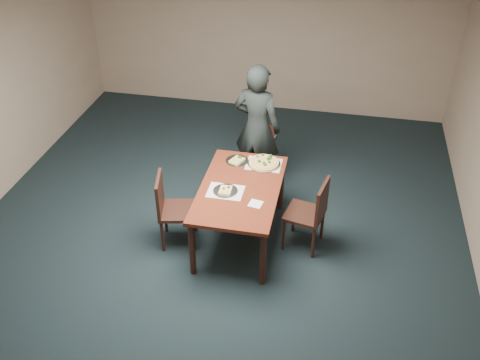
% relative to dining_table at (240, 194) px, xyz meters
% --- Properties ---
extents(ground, '(8.00, 8.00, 0.00)m').
position_rel_dining_table_xyz_m(ground, '(-0.29, -0.47, -0.66)').
color(ground, black).
rests_on(ground, ground).
extents(room_shell, '(8.00, 8.00, 8.00)m').
position_rel_dining_table_xyz_m(room_shell, '(-0.29, -0.47, 1.08)').
color(room_shell, tan).
rests_on(room_shell, ground).
extents(dining_table, '(0.90, 1.50, 0.75)m').
position_rel_dining_table_xyz_m(dining_table, '(0.00, 0.00, 0.00)').
color(dining_table, '#511C10').
rests_on(dining_table, ground).
extents(chair_far, '(0.55, 0.55, 0.91)m').
position_rel_dining_table_xyz_m(chair_far, '(-0.01, 1.17, -0.14)').
color(chair_far, black).
rests_on(chair_far, ground).
extents(chair_left, '(0.50, 0.50, 0.91)m').
position_rel_dining_table_xyz_m(chair_left, '(-0.77, -0.21, -0.14)').
color(chair_left, black).
rests_on(chair_left, ground).
extents(chair_right, '(0.50, 0.50, 0.91)m').
position_rel_dining_table_xyz_m(chair_right, '(0.83, 0.03, -0.14)').
color(chair_right, black).
rests_on(chair_right, ground).
extents(diner, '(0.72, 0.56, 1.75)m').
position_rel_dining_table_xyz_m(diner, '(-0.02, 1.19, 0.22)').
color(diner, black).
rests_on(diner, ground).
extents(placemat_main, '(0.42, 0.32, 0.00)m').
position_rel_dining_table_xyz_m(placemat_main, '(0.19, 0.53, 0.09)').
color(placemat_main, white).
rests_on(placemat_main, dining_table).
extents(placemat_near, '(0.40, 0.30, 0.00)m').
position_rel_dining_table_xyz_m(placemat_near, '(-0.14, -0.11, 0.09)').
color(placemat_near, white).
rests_on(placemat_near, dining_table).
extents(pizza_pan, '(0.40, 0.40, 0.07)m').
position_rel_dining_table_xyz_m(pizza_pan, '(0.19, 0.53, 0.12)').
color(pizza_pan, silver).
rests_on(pizza_pan, dining_table).
extents(slice_plate_near, '(0.28, 0.28, 0.06)m').
position_rel_dining_table_xyz_m(slice_plate_near, '(-0.14, -0.11, 0.11)').
color(slice_plate_near, silver).
rests_on(slice_plate_near, dining_table).
extents(slice_plate_far, '(0.28, 0.28, 0.06)m').
position_rel_dining_table_xyz_m(slice_plate_far, '(-0.14, 0.53, 0.10)').
color(slice_plate_far, silver).
rests_on(slice_plate_far, dining_table).
extents(napkin, '(0.16, 0.16, 0.01)m').
position_rel_dining_table_xyz_m(napkin, '(0.23, -0.28, 0.09)').
color(napkin, white).
rests_on(napkin, dining_table).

